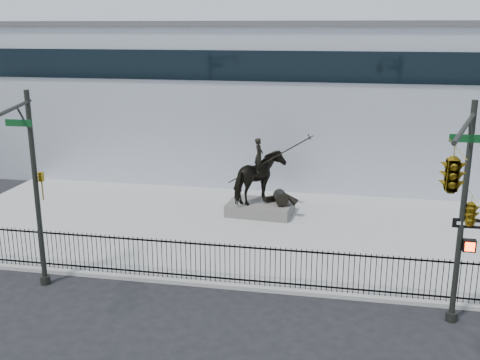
% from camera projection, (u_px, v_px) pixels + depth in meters
% --- Properties ---
extents(ground, '(120.00, 120.00, 0.00)m').
position_uv_depth(ground, '(233.00, 304.00, 18.87)').
color(ground, black).
rests_on(ground, ground).
extents(plaza, '(30.00, 12.00, 0.15)m').
position_uv_depth(plaza, '(264.00, 230.00, 25.48)').
color(plaza, '#9A9A97').
rests_on(plaza, ground).
extents(building, '(44.00, 14.00, 9.00)m').
position_uv_depth(building, '(294.00, 98.00, 36.62)').
color(building, silver).
rests_on(building, ground).
extents(picket_fence, '(22.10, 0.10, 1.50)m').
position_uv_depth(picket_fence, '(240.00, 264.00, 19.82)').
color(picket_fence, black).
rests_on(picket_fence, plaza).
extents(statue_plinth, '(3.25, 2.37, 0.58)m').
position_uv_depth(statue_plinth, '(260.00, 208.00, 27.42)').
color(statue_plinth, '#55534E').
rests_on(statue_plinth, plaza).
extents(equestrian_statue, '(3.93, 2.60, 3.34)m').
position_uv_depth(equestrian_statue, '(262.00, 179.00, 27.01)').
color(equestrian_statue, black).
rests_on(equestrian_statue, statue_plinth).
extents(traffic_signal_left, '(1.52, 4.84, 7.00)m').
position_uv_depth(traffic_signal_left, '(28.00, 183.00, 18.45)').
color(traffic_signal_left, '#242621').
rests_on(traffic_signal_left, ground).
extents(traffic_signal_right, '(2.17, 6.86, 7.00)m').
position_uv_depth(traffic_signal_right, '(462.00, 193.00, 14.51)').
color(traffic_signal_right, '#242621').
rests_on(traffic_signal_right, ground).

